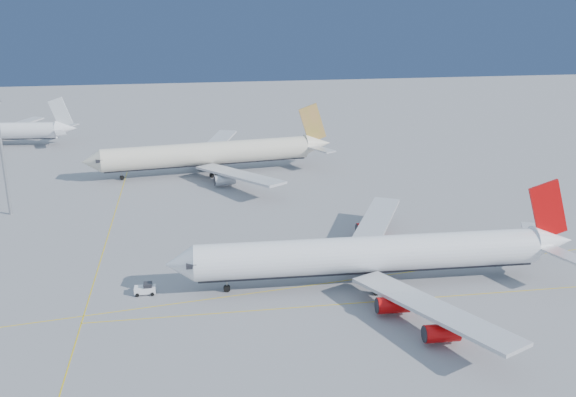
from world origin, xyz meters
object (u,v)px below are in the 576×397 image
object	(u,v)px
airliner_etihad	(213,154)
pushback_tug	(146,289)
airliner_virgin	(377,255)
light_mast	(1,148)

from	to	relation	value
airliner_etihad	pushback_tug	distance (m)	75.81
airliner_virgin	light_mast	world-z (taller)	light_mast
airliner_virgin	pushback_tug	world-z (taller)	airliner_virgin
airliner_etihad	light_mast	distance (m)	56.60
airliner_etihad	light_mast	size ratio (longest dim) A/B	2.65
airliner_virgin	pushback_tug	xyz separation A→B (m)	(-40.56, 1.87, -4.55)
airliner_etihad	airliner_virgin	bearing A→B (deg)	-78.73
airliner_virgin	light_mast	distance (m)	88.80
airliner_etihad	light_mast	world-z (taller)	light_mast
airliner_etihad	light_mast	bearing A→B (deg)	-157.31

